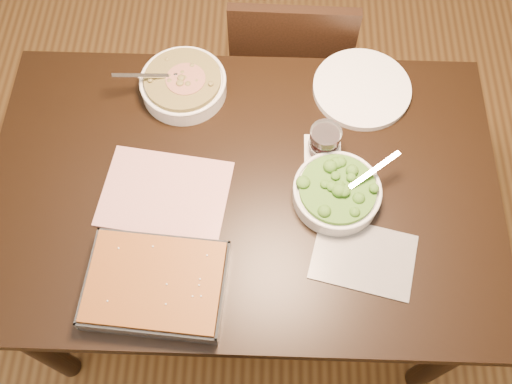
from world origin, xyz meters
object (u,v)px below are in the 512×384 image
Objects in this scene: broccoli_bowl at (337,192)px; baking_dish at (156,285)px; dinner_plate at (362,89)px; wine_tumbler at (325,141)px; table at (243,201)px; stew_bowl at (183,84)px; chair_far at (289,64)px.

baking_dish is at bearing -149.43° from broccoli_bowl.
wine_tumbler is at bearing -119.44° from dinner_plate.
table is at bearing 173.91° from broccoli_bowl.
stew_bowl is at bearing 120.69° from table.
table is 1.63× the size of chair_far.
stew_bowl is 0.78× the size of baking_dish.
dinner_plate is (0.34, 0.33, 0.11)m from table.
wine_tumbler is at bearing 102.20° from broccoli_bowl.
wine_tumbler reaches higher than table.
baking_dish is at bearing -124.20° from table.
broccoli_bowl is 0.85× the size of dinner_plate.
table is 14.70× the size of wine_tumbler.
dinner_plate is (0.54, 0.62, -0.02)m from baking_dish.
chair_far reaches higher than table.
chair_far reaches higher than stew_bowl.
dinner_plate is at bearing 53.55° from baking_dish.
baking_dish is at bearing -130.82° from dinner_plate.
baking_dish is 1.23× the size of dinner_plate.
baking_dish is at bearing -135.51° from wine_tumbler.
wine_tumbler is at bearing -25.43° from stew_bowl.
wine_tumbler is (-0.03, 0.15, 0.02)m from broccoli_bowl.
broccoli_bowl is at bearing 100.92° from chair_far.
stew_bowl is 0.32× the size of chair_far.
broccoli_bowl is (0.44, -0.34, -0.00)m from stew_bowl.
broccoli_bowl is 0.69× the size of baking_dish.
broccoli_bowl is 0.29× the size of chair_far.
chair_far is (-0.20, 0.31, -0.28)m from dinner_plate.
stew_bowl is 2.91× the size of wine_tumbler.
table is 4.84× the size of dinner_plate.
chair_far is at bearing 122.85° from dinner_plate.
stew_bowl is 0.55m from broccoli_bowl.
wine_tumbler is 0.11× the size of chair_far.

